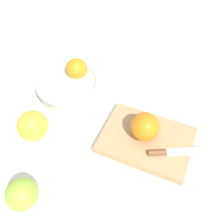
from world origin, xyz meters
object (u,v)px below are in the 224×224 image
(knife, at_px, (170,152))
(apple_front_left_3, at_px, (22,194))
(bowl, at_px, (70,84))
(orange_on_board, at_px, (145,126))
(apple_front_left_2, at_px, (33,126))
(cutting_board, at_px, (147,140))

(knife, relative_size, apple_front_left_3, 2.13)
(bowl, xyz_separation_m, orange_on_board, (0.25, -0.12, 0.03))
(apple_front_left_3, bearing_deg, apple_front_left_2, 109.72)
(apple_front_left_2, xyz_separation_m, apple_front_left_3, (0.06, -0.17, -0.00))
(cutting_board, height_order, orange_on_board, orange_on_board)
(orange_on_board, xyz_separation_m, apple_front_left_3, (-0.22, -0.23, -0.02))
(apple_front_left_2, distance_m, apple_front_left_3, 0.18)
(orange_on_board, height_order, apple_front_left_2, orange_on_board)
(bowl, height_order, apple_front_left_3, bowl)
(bowl, height_order, apple_front_left_2, bowl)
(apple_front_left_2, relative_size, apple_front_left_3, 1.14)
(bowl, relative_size, cutting_board, 0.86)
(cutting_board, relative_size, apple_front_left_2, 2.85)
(apple_front_left_2, bearing_deg, apple_front_left_3, -70.28)
(orange_on_board, bearing_deg, cutting_board, -29.87)
(knife, distance_m, apple_front_left_3, 0.36)
(bowl, bearing_deg, apple_front_left_3, -85.38)
(cutting_board, relative_size, apple_front_left_3, 3.25)
(bowl, xyz_separation_m, apple_front_left_2, (-0.03, -0.18, 0.01))
(cutting_board, height_order, apple_front_left_3, apple_front_left_3)
(knife, xyz_separation_m, apple_front_left_3, (-0.30, -0.20, 0.01))
(cutting_board, xyz_separation_m, orange_on_board, (-0.01, 0.01, 0.05))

